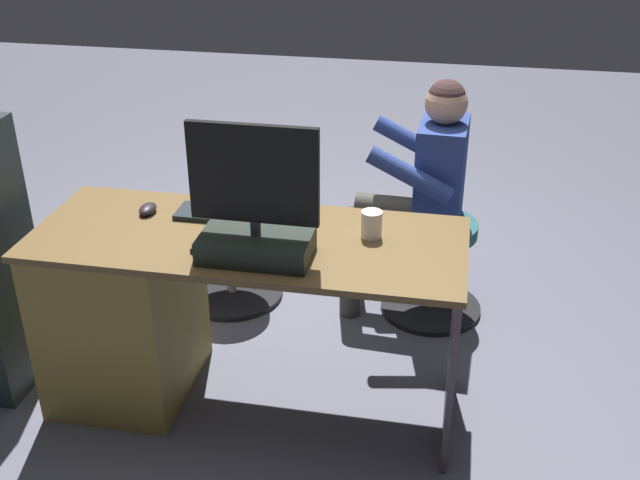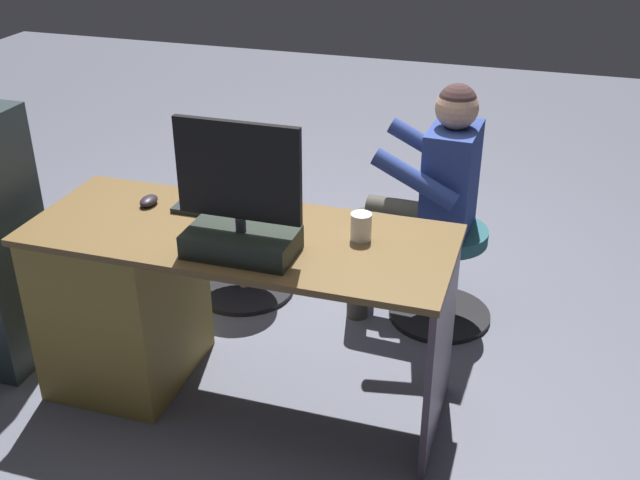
% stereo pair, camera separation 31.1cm
% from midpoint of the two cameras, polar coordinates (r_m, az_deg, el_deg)
% --- Properties ---
extents(ground_plane, '(10.00, 10.00, 0.00)m').
position_cam_midpoint_polar(ground_plane, '(3.46, -0.44, -7.62)').
color(ground_plane, '#535564').
extents(desk, '(1.57, 0.61, 0.74)m').
position_cam_midpoint_polar(desk, '(3.09, -10.05, -4.11)').
color(desk, brown).
rests_on(desk, ground_plane).
extents(monitor, '(0.43, 0.22, 0.47)m').
position_cam_midpoint_polar(monitor, '(2.57, -2.50, 1.67)').
color(monitor, black).
rests_on(monitor, desk).
extents(keyboard, '(0.42, 0.14, 0.02)m').
position_cam_midpoint_polar(keyboard, '(2.91, -3.79, 2.13)').
color(keyboard, black).
rests_on(keyboard, desk).
extents(computer_mouse, '(0.06, 0.10, 0.04)m').
position_cam_midpoint_polar(computer_mouse, '(3.01, -9.75, 2.83)').
color(computer_mouse, '#251F27').
rests_on(computer_mouse, desk).
extents(cup, '(0.07, 0.07, 0.10)m').
position_cam_midpoint_polar(cup, '(2.71, 6.36, 0.91)').
color(cup, white).
rests_on(cup, desk).
extents(tv_remote, '(0.07, 0.16, 0.02)m').
position_cam_midpoint_polar(tv_remote, '(2.73, -5.97, 0.15)').
color(tv_remote, black).
rests_on(tv_remote, desk).
extents(notebook_binder, '(0.24, 0.31, 0.02)m').
position_cam_midpoint_polar(notebook_binder, '(2.71, -2.29, 0.16)').
color(notebook_binder, beige).
rests_on(notebook_binder, desk).
extents(office_chair_teddy, '(0.50, 0.50, 0.46)m').
position_cam_midpoint_polar(office_chair_teddy, '(3.71, -3.43, -0.37)').
color(office_chair_teddy, black).
rests_on(office_chair_teddy, ground_plane).
extents(teddy_bear, '(0.22, 0.22, 0.32)m').
position_cam_midpoint_polar(teddy_bear, '(3.57, -3.53, 4.65)').
color(teddy_bear, tan).
rests_on(teddy_bear, office_chair_teddy).
extents(visitor_chair, '(0.47, 0.47, 0.46)m').
position_cam_midpoint_polar(visitor_chair, '(3.57, 11.63, -2.14)').
color(visitor_chair, black).
rests_on(visitor_chair, ground_plane).
extents(person, '(0.54, 0.49, 1.12)m').
position_cam_midpoint_polar(person, '(3.39, 10.73, 3.90)').
color(person, navy).
rests_on(person, ground_plane).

